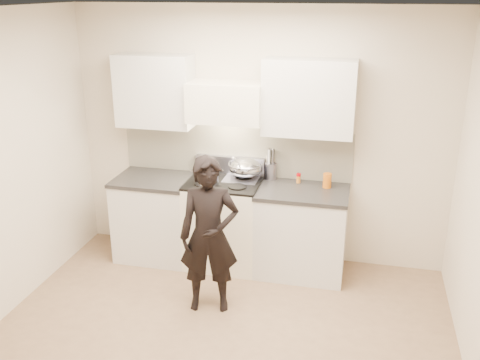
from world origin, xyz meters
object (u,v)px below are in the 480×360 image
(counter_right, at_px, (301,231))
(person, at_px, (209,236))
(stove, at_px, (224,222))
(wok, at_px, (246,168))
(utensil_crock, at_px, (271,170))

(counter_right, bearing_deg, person, -130.32)
(stove, height_order, counter_right, stove)
(wok, bearing_deg, utensil_crock, 21.90)
(counter_right, xyz_separation_m, person, (-0.74, -0.87, 0.28))
(stove, bearing_deg, wok, 35.90)
(utensil_crock, bearing_deg, counter_right, -32.81)
(utensil_crock, height_order, person, person)
(utensil_crock, bearing_deg, person, -107.79)
(wok, height_order, utensil_crock, wok)
(wok, bearing_deg, counter_right, -12.91)
(utensil_crock, relative_size, person, 0.22)
(stove, relative_size, wok, 2.09)
(stove, distance_m, wok, 0.63)
(counter_right, height_order, utensil_crock, utensil_crock)
(person, bearing_deg, utensil_crock, 59.50)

